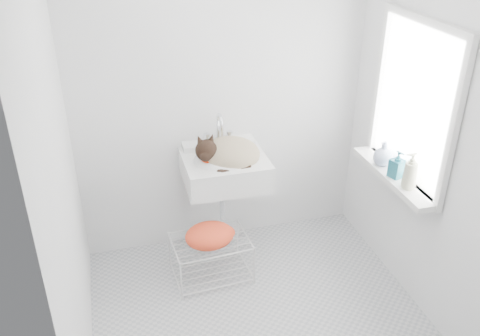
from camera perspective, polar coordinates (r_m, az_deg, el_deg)
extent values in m
cube|color=#BABABA|center=(3.65, 2.07, -15.98)|extent=(2.20, 2.00, 0.02)
cube|color=white|center=(3.81, -2.08, 8.36)|extent=(2.20, 0.02, 2.50)
cube|color=white|center=(3.39, 20.54, 3.97)|extent=(0.02, 2.00, 2.50)
cube|color=white|center=(2.82, -19.37, -0.80)|extent=(0.02, 2.00, 2.50)
cube|color=white|center=(3.50, 18.81, 6.76)|extent=(0.01, 0.80, 1.00)
cube|color=white|center=(3.49, 18.61, 6.75)|extent=(0.04, 0.90, 1.10)
cube|color=white|center=(3.67, 16.60, -0.87)|extent=(0.16, 0.88, 0.04)
cube|color=white|center=(3.72, -1.72, 1.18)|extent=(0.60, 0.53, 0.24)
ellipsoid|color=tan|center=(3.71, -1.24, 1.58)|extent=(0.48, 0.43, 0.22)
sphere|color=black|center=(3.57, -3.55, 2.22)|extent=(0.18, 0.18, 0.16)
torus|color=red|center=(3.59, -3.23, 1.57)|extent=(0.16, 0.16, 0.06)
cube|color=silver|center=(3.87, -3.22, -10.07)|extent=(0.57, 0.41, 0.32)
ellipsoid|color=#DB550C|center=(3.70, -3.38, -8.05)|extent=(0.38, 0.28, 0.15)
imported|color=beige|center=(3.51, 18.10, -2.11)|extent=(0.08, 0.08, 0.21)
imported|color=#1E6475|center=(3.62, 16.84, -0.93)|extent=(0.11, 0.11, 0.19)
imported|color=#B2BFE0|center=(3.76, 15.45, 0.37)|extent=(0.17, 0.17, 0.18)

